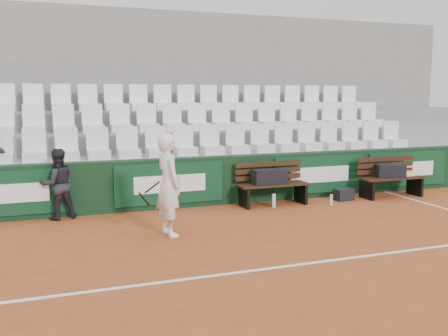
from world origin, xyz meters
TOP-DOWN VIEW (x-y plane):
  - ground at (0.00, 0.00)m, footprint 80.00×80.00m
  - court_baseline at (0.00, 0.00)m, footprint 18.00×0.06m
  - back_barrier at (0.07, 3.99)m, footprint 18.00×0.34m
  - grandstand_tier_front at (0.00, 4.62)m, footprint 18.00×0.95m
  - grandstand_tier_mid at (0.00, 5.58)m, footprint 18.00×0.95m
  - grandstand_tier_back at (0.00, 6.53)m, footprint 18.00×0.95m
  - grandstand_rear_wall at (0.00, 7.15)m, footprint 18.00×0.30m
  - seat_row_front at (0.00, 4.45)m, footprint 11.90×0.44m
  - seat_row_mid at (0.00, 5.40)m, footprint 11.90×0.44m
  - seat_row_back at (0.00, 6.35)m, footprint 11.90×0.44m
  - bench_left at (1.90, 3.48)m, footprint 1.50×0.56m
  - bench_right at (4.76, 3.34)m, footprint 1.50×0.56m
  - sports_bag_left at (1.82, 3.48)m, footprint 0.71×0.31m
  - sports_bag_right at (4.72, 3.33)m, footprint 0.67×0.45m
  - towel at (5.25, 3.39)m, footprint 0.35×0.27m
  - sports_bag_ground at (3.56, 3.39)m, footprint 0.43×0.29m
  - water_bottle_near at (1.83, 3.28)m, footprint 0.08×0.08m
  - water_bottle_far at (3.03, 3.05)m, footprint 0.06×0.06m
  - tennis_player at (-0.66, 2.03)m, footprint 0.74×0.67m
  - ball_kid at (-2.32, 3.74)m, footprint 0.73×0.62m

SIDE VIEW (x-z plane):
  - ground at x=0.00m, z-range 0.00..0.00m
  - court_baseline at x=0.00m, z-range 0.00..0.01m
  - water_bottle_far at x=3.03m, z-range 0.00..0.22m
  - sports_bag_ground at x=3.56m, z-range 0.00..0.25m
  - water_bottle_near at x=1.83m, z-range 0.00..0.28m
  - bench_left at x=1.90m, z-range 0.00..0.45m
  - bench_right at x=4.76m, z-range 0.00..0.45m
  - towel at x=5.25m, z-range 0.45..0.54m
  - grandstand_tier_front at x=0.00m, z-range 0.00..1.00m
  - back_barrier at x=0.07m, z-range 0.00..1.00m
  - sports_bag_right at x=4.72m, z-range 0.45..0.73m
  - sports_bag_left at x=1.82m, z-range 0.45..0.75m
  - ball_kid at x=-2.32m, z-range 0.00..1.31m
  - grandstand_tier_mid at x=0.00m, z-range 0.00..1.45m
  - tennis_player at x=-0.66m, z-range 0.00..1.67m
  - grandstand_tier_back at x=0.00m, z-range 0.00..1.90m
  - seat_row_front at x=0.00m, z-range 1.00..1.63m
  - seat_row_mid at x=0.00m, z-range 1.45..2.08m
  - grandstand_rear_wall at x=0.00m, z-range 0.00..4.40m
  - seat_row_back at x=0.00m, z-range 1.90..2.53m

